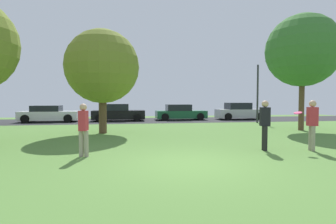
# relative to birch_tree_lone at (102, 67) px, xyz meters

# --- Properties ---
(ground_plane) EXTENTS (44.00, 44.00, 0.00)m
(ground_plane) POSITION_rel_birch_tree_lone_xyz_m (2.89, -7.45, -3.53)
(ground_plane) COLOR #547F38
(road_strip) EXTENTS (44.00, 6.40, 0.01)m
(road_strip) POSITION_rel_birch_tree_lone_xyz_m (2.89, 8.55, -3.53)
(road_strip) COLOR #28282B
(road_strip) RESTS_ON ground_plane
(birch_tree_lone) EXTENTS (3.90, 3.90, 5.50)m
(birch_tree_lone) POSITION_rel_birch_tree_lone_xyz_m (0.00, 0.00, 0.00)
(birch_tree_lone) COLOR brown
(birch_tree_lone) RESTS_ON ground_plane
(oak_tree_left) EXTENTS (4.17, 4.17, 6.73)m
(oak_tree_left) POSITION_rel_birch_tree_lone_xyz_m (11.37, -0.46, 1.10)
(oak_tree_left) COLOR brown
(oak_tree_left) RESTS_ON ground_plane
(person_thrower) EXTENTS (0.35, 0.30, 1.75)m
(person_thrower) POSITION_rel_birch_tree_lone_xyz_m (5.99, -5.94, -2.56)
(person_thrower) COLOR black
(person_thrower) RESTS_ON ground_plane
(person_catcher) EXTENTS (0.35, 0.30, 1.76)m
(person_catcher) POSITION_rel_birch_tree_lone_xyz_m (7.61, -6.24, -2.55)
(person_catcher) COLOR gray
(person_catcher) RESTS_ON ground_plane
(person_bystander) EXTENTS (0.30, 0.36, 1.66)m
(person_bystander) POSITION_rel_birch_tree_lone_xyz_m (-0.12, -5.98, -2.62)
(person_bystander) COLOR gray
(person_bystander) RESTS_ON ground_plane
(frisbee_disc) EXTENTS (0.36, 0.36, 0.09)m
(frisbee_disc) POSITION_rel_birch_tree_lone_xyz_m (7.12, -6.15, -2.21)
(frisbee_disc) COLOR #EA2D6B
(parked_car_white) EXTENTS (4.51, 2.04, 1.33)m
(parked_car_white) POSITION_rel_birch_tree_lone_xyz_m (-4.90, 8.30, -2.91)
(parked_car_white) COLOR white
(parked_car_white) RESTS_ON ground_plane
(parked_car_black) EXTENTS (4.38, 2.03, 1.44)m
(parked_car_black) POSITION_rel_birch_tree_lone_xyz_m (0.60, 8.50, -2.87)
(parked_car_black) COLOR black
(parked_car_black) RESTS_ON ground_plane
(parked_car_green) EXTENTS (4.46, 2.03, 1.38)m
(parked_car_green) POSITION_rel_birch_tree_lone_xyz_m (6.09, 8.82, -2.90)
(parked_car_green) COLOR #195633
(parked_car_green) RESTS_ON ground_plane
(parked_car_silver) EXTENTS (4.30, 2.01, 1.53)m
(parked_car_silver) POSITION_rel_birch_tree_lone_xyz_m (11.59, 8.49, -2.84)
(parked_car_silver) COLOR #B7B7BC
(parked_car_silver) RESTS_ON ground_plane
(street_lamp_post) EXTENTS (0.14, 0.14, 4.50)m
(street_lamp_post) POSITION_rel_birch_tree_lone_xyz_m (11.37, 4.75, -1.28)
(street_lamp_post) COLOR #2D2D33
(street_lamp_post) RESTS_ON ground_plane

